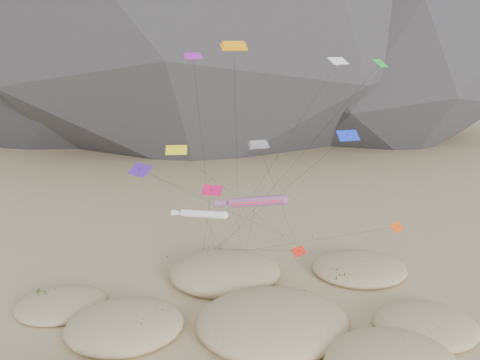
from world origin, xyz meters
The scene contains 9 objects.
ground centered at (0.00, 0.00, 0.00)m, with size 500.00×500.00×0.00m, color #CCB789.
dunes centered at (-1.14, 2.91, 0.70)m, with size 48.71×35.97×3.57m.
dune_grass centered at (0.48, 3.40, 0.86)m, with size 42.41×29.37×1.56m.
kite_stakes centered at (1.80, 23.80, 0.15)m, with size 21.93×6.60×0.30m.
rainbow_tube_kite centered at (1.44, 12.70, 11.01)m, with size 8.41×13.92×11.96m.
white_tube_kite centered at (-4.85, 8.47, 11.35)m, with size 7.18×13.38×12.00m.
orange_parafoil centered at (-0.40, 15.58, 27.88)m, with size 3.60×12.01×28.71m.
multi_parafoil centered at (2.13, 13.29, 17.36)m, with size 8.87×10.81×18.01m.
delta_kites centered at (2.70, 10.22, 17.67)m, with size 29.48×22.01×27.52m.
Camera 1 is at (-6.98, -37.41, 28.37)m, focal length 35.00 mm.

